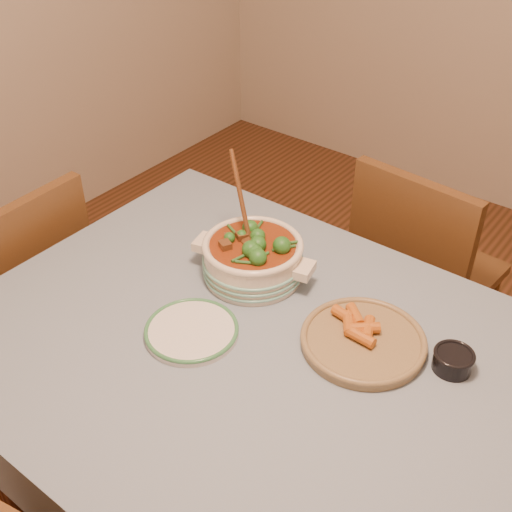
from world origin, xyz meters
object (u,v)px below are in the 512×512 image
(chair_far, at_px, (418,269))
(condiment_bowl, at_px, (453,360))
(fried_plate, at_px, (363,339))
(stew_casserole, at_px, (253,255))
(white_plate, at_px, (192,331))
(chair_left, at_px, (25,293))
(dining_table, at_px, (304,401))

(chair_far, bearing_deg, condiment_bowl, 123.55)
(fried_plate, bearing_deg, condiment_bowl, 16.49)
(condiment_bowl, bearing_deg, stew_casserole, -179.43)
(white_plate, xyz_separation_m, chair_left, (-0.75, 0.01, -0.27))
(stew_casserole, height_order, white_plate, stew_casserole)
(condiment_bowl, xyz_separation_m, chair_left, (-1.29, -0.26, -0.29))
(dining_table, relative_size, chair_far, 1.89)
(condiment_bowl, xyz_separation_m, fried_plate, (-0.19, -0.06, -0.01))
(white_plate, distance_m, chair_far, 0.95)
(white_plate, bearing_deg, chair_far, 77.63)
(chair_left, bearing_deg, dining_table, 90.41)
(condiment_bowl, height_order, fried_plate, same)
(condiment_bowl, distance_m, chair_left, 1.34)
(chair_left, bearing_deg, condiment_bowl, 99.20)
(fried_plate, xyz_separation_m, chair_far, (-0.15, 0.67, -0.27))
(white_plate, height_order, fried_plate, fried_plate)
(stew_casserole, bearing_deg, dining_table, -33.82)
(fried_plate, bearing_deg, chair_far, 102.27)
(condiment_bowl, relative_size, chair_left, 0.13)
(chair_far, bearing_deg, white_plate, 82.28)
(white_plate, xyz_separation_m, condiment_bowl, (0.53, 0.27, 0.02))
(condiment_bowl, distance_m, chair_far, 0.76)
(dining_table, xyz_separation_m, chair_left, (-1.04, -0.05, -0.17))
(dining_table, height_order, fried_plate, fried_plate)
(stew_casserole, distance_m, chair_far, 0.73)
(dining_table, relative_size, stew_casserole, 5.01)
(white_plate, distance_m, chair_left, 0.80)
(white_plate, height_order, chair_far, chair_far)
(fried_plate, bearing_deg, dining_table, -109.60)
(condiment_bowl, bearing_deg, dining_table, -139.51)
(condiment_bowl, relative_size, chair_far, 0.12)
(stew_casserole, bearing_deg, white_plate, -85.02)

